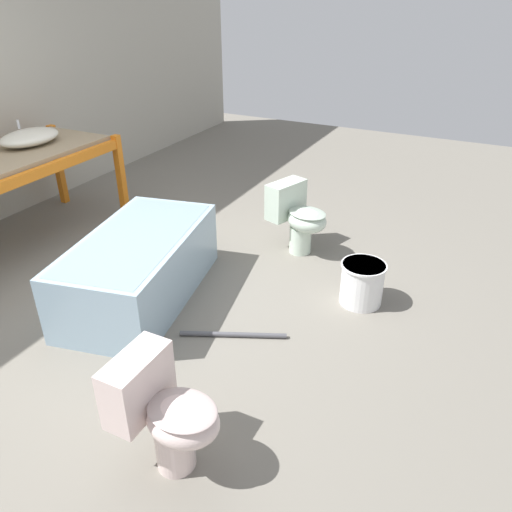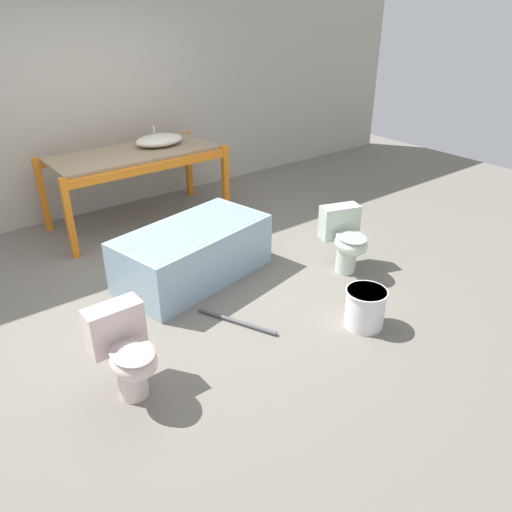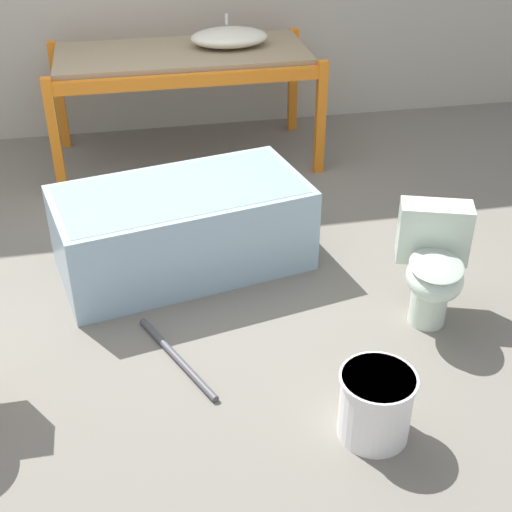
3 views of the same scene
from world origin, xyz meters
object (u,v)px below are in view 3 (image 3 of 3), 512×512
sink_basin (229,37)px  bathtub_main (182,222)px  toilet_near (433,264)px  bucket_white (376,404)px

sink_basin → bathtub_main: bearing=-109.2°
toilet_near → bucket_white: (-0.58, -0.78, -0.18)m
sink_basin → bathtub_main: (-0.57, -1.62, -0.64)m
bathtub_main → bucket_white: bearing=-78.3°
bathtub_main → bucket_white: bathtub_main is taller
bathtub_main → toilet_near: toilet_near is taller
sink_basin → toilet_near: sink_basin is taller
sink_basin → toilet_near: bearing=-73.9°
sink_basin → bucket_white: (0.12, -3.19, -0.76)m
sink_basin → toilet_near: 2.58m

